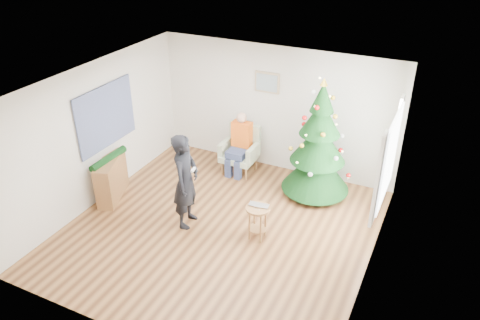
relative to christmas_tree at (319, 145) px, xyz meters
The scene contains 19 objects.
floor 2.39m from the christmas_tree, 121.09° to the right, with size 5.00×5.00×0.00m, color brown.
ceiling 2.65m from the christmas_tree, 121.09° to the right, with size 5.00×5.00×0.00m, color white.
wall_back 1.31m from the christmas_tree, 149.37° to the left, with size 5.00×5.00×0.00m, color silver.
wall_front 4.49m from the christmas_tree, 104.35° to the right, with size 5.00×5.00×0.00m, color silver.
wall_left 4.06m from the christmas_tree, 152.97° to the right, with size 5.00×5.00×0.00m, color silver.
wall_right 2.32m from the christmas_tree, 52.98° to the right, with size 5.00×5.00×0.00m, color silver.
window_panel 1.66m from the christmas_tree, 31.79° to the right, with size 0.04×1.30×1.40m, color white.
curtains 1.64m from the christmas_tree, 32.36° to the right, with size 0.05×1.75×1.50m.
christmas_tree is the anchor object (origin of this frame).
stool 1.96m from the christmas_tree, 104.14° to the right, with size 0.40×0.40×0.61m.
laptop 1.86m from the christmas_tree, 104.14° to the right, with size 0.33×0.21×0.03m, color silver.
armchair 1.82m from the christmas_tree, behind, with size 0.73×0.66×0.98m.
seated_person 1.73m from the christmas_tree, behind, with size 0.40×0.58×1.29m.
standing_man 2.56m from the christmas_tree, 132.01° to the right, with size 0.62×0.41×1.71m, color black.
game_controller 2.46m from the christmas_tree, 128.39° to the right, with size 0.04×0.13×0.04m, color white.
console 3.93m from the christmas_tree, 152.57° to the right, with size 0.30×1.00×0.80m, color brown.
garland 3.88m from the christmas_tree, 152.57° to the right, with size 0.14×0.14×0.90m, color black.
tapestry 3.92m from the christmas_tree, 156.64° to the right, with size 0.03×1.50×1.15m, color black.
framed_picture 1.66m from the christmas_tree, 154.65° to the left, with size 0.52×0.05×0.42m.
Camera 1 is at (3.12, -5.71, 4.95)m, focal length 35.00 mm.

